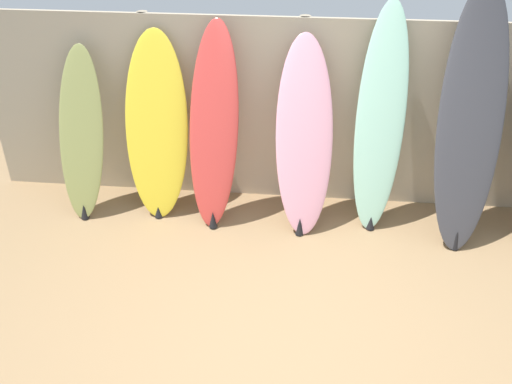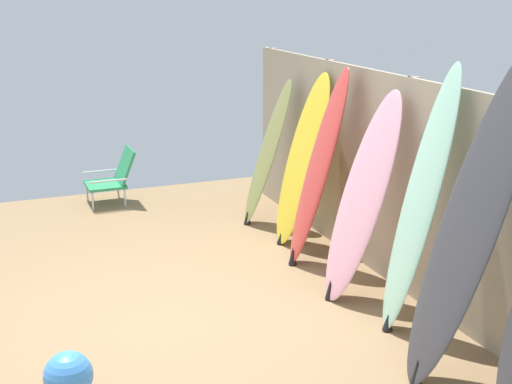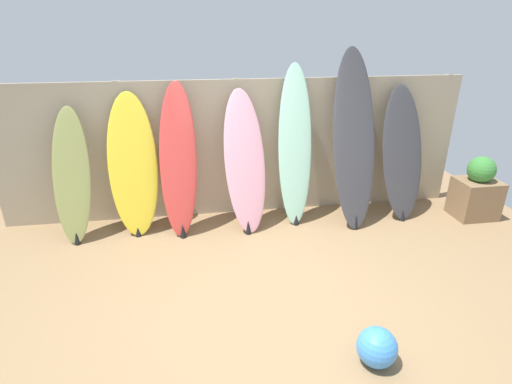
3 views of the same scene
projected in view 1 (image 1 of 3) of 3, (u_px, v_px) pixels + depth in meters
ground at (287, 341)px, 4.13m from camera, size 7.68×7.68×0.00m
fence_back at (301, 114)px, 5.35m from camera, size 6.08×0.11×1.80m
surfboard_olive_0 at (81, 136)px, 5.25m from camera, size 0.47×0.57×1.56m
surfboard_yellow_1 at (157, 128)px, 5.22m from camera, size 0.60×0.55×1.70m
surfboard_red_2 at (214, 129)px, 5.06m from camera, size 0.50×0.62×1.83m
surfboard_pink_3 at (304, 139)px, 5.02m from camera, size 0.58×0.69×1.72m
surfboard_seafoam_4 at (380, 123)px, 4.97m from camera, size 0.46×0.54×2.00m
surfboard_charcoal_5 at (470, 123)px, 4.76m from camera, size 0.56×0.78×2.19m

